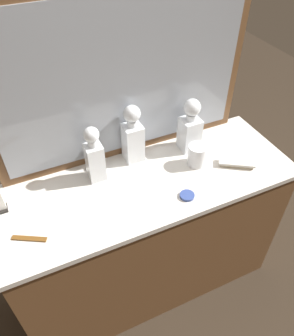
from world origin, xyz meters
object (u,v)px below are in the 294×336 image
at_px(crystal_decanter_left, 95,159).
at_px(silver_brush_front, 237,163).
at_px(tortoiseshell_comb, 29,239).
at_px(crystal_decanter_front, 190,130).
at_px(porcelain_dish, 187,196).
at_px(crystal_decanter_far_left, 133,139).
at_px(crystal_tumbler_right, 197,156).

height_order(crystal_decanter_left, silver_brush_front, crystal_decanter_left).
bearing_deg(tortoiseshell_comb, crystal_decanter_front, 15.46).
xyz_separation_m(crystal_decanter_front, porcelain_dish, (-0.17, -0.29, -0.10)).
relative_size(silver_brush_front, porcelain_dish, 2.67).
xyz_separation_m(crystal_decanter_left, tortoiseshell_comb, (-0.34, -0.21, -0.11)).
height_order(crystal_decanter_far_left, porcelain_dish, crystal_decanter_far_left).
bearing_deg(crystal_decanter_front, silver_brush_front, -56.47).
relative_size(crystal_tumbler_right, silver_brush_front, 0.61).
bearing_deg(porcelain_dish, crystal_tumbler_right, 48.99).
bearing_deg(silver_brush_front, crystal_tumbler_right, 152.04).
xyz_separation_m(crystal_decanter_front, crystal_tumbler_right, (-0.03, -0.12, -0.06)).
distance_m(crystal_decanter_front, silver_brush_front, 0.27).
distance_m(crystal_decanter_front, crystal_tumbler_right, 0.14).
xyz_separation_m(crystal_decanter_far_left, tortoiseshell_comb, (-0.54, -0.27, -0.11)).
bearing_deg(crystal_tumbler_right, porcelain_dish, -131.01).
relative_size(crystal_decanter_left, crystal_decanter_far_left, 0.94).
distance_m(crystal_decanter_left, crystal_decanter_far_left, 0.21).
distance_m(crystal_tumbler_right, porcelain_dish, 0.22).
bearing_deg(crystal_tumbler_right, tortoiseshell_comb, -172.47).
distance_m(crystal_decanter_left, porcelain_dish, 0.43).
bearing_deg(crystal_decanter_far_left, silver_brush_front, -30.89).
xyz_separation_m(crystal_tumbler_right, silver_brush_front, (0.17, -0.09, -0.03)).
height_order(crystal_decanter_far_left, crystal_decanter_front, crystal_decanter_far_left).
bearing_deg(tortoiseshell_comb, crystal_decanter_left, 32.03).
distance_m(crystal_tumbler_right, tortoiseshell_comb, 0.80).
bearing_deg(porcelain_dish, tortoiseshell_comb, 174.68).
relative_size(crystal_decanter_left, silver_brush_front, 1.60).
height_order(crystal_decanter_far_left, silver_brush_front, crystal_decanter_far_left).
bearing_deg(crystal_decanter_far_left, crystal_decanter_left, -164.97).
height_order(crystal_decanter_far_left, tortoiseshell_comb, crystal_decanter_far_left).
bearing_deg(silver_brush_front, crystal_decanter_front, 123.53).
height_order(crystal_decanter_front, porcelain_dish, crystal_decanter_front).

